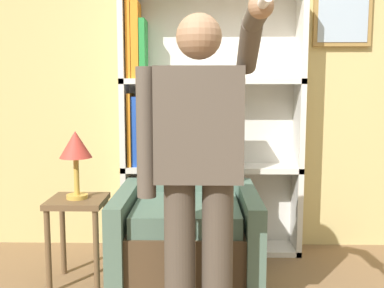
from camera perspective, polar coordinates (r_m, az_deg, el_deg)
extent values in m
cube|color=tan|center=(3.55, 5.35, 9.46)|extent=(8.00, 0.06, 2.80)
cube|color=olive|center=(3.68, 18.54, 15.23)|extent=(0.43, 0.04, 0.46)
cube|color=#9EB2C6|center=(3.66, 18.65, 15.27)|extent=(0.37, 0.01, 0.40)
cube|color=silver|center=(3.41, -8.50, 2.38)|extent=(0.04, 0.28, 1.95)
cube|color=silver|center=(3.45, 13.42, 2.31)|extent=(0.04, 0.28, 1.95)
cube|color=silver|center=(3.50, 2.45, 2.57)|extent=(1.34, 0.01, 1.95)
cube|color=silver|center=(3.58, 2.42, -13.06)|extent=(1.34, 0.28, 0.04)
cube|color=silver|center=(3.41, 2.48, -3.07)|extent=(1.34, 0.28, 0.04)
cube|color=silver|center=(3.36, 2.54, 7.93)|extent=(1.34, 0.28, 0.04)
cube|color=#9E7A47|center=(3.53, -7.40, -8.93)|extent=(0.05, 0.19, 0.48)
cube|color=orange|center=(3.54, -6.58, -9.55)|extent=(0.04, 0.18, 0.40)
cube|color=white|center=(3.51, -5.77, -8.49)|extent=(0.04, 0.21, 0.54)
cube|color=#9E7A47|center=(3.51, -5.02, -8.86)|extent=(0.04, 0.19, 0.50)
cube|color=orange|center=(3.41, -7.78, 1.81)|extent=(0.03, 0.22, 0.54)
cube|color=#1E47B2|center=(3.41, -7.09, 1.62)|extent=(0.05, 0.18, 0.52)
cube|color=#1E47B2|center=(3.40, -6.30, 2.15)|extent=(0.03, 0.17, 0.58)
cube|color=orange|center=(3.41, -7.92, 13.10)|extent=(0.03, 0.21, 0.58)
cube|color=orange|center=(3.41, -7.10, 12.85)|extent=(0.05, 0.20, 0.55)
cube|color=#238438|center=(3.39, -6.17, 11.84)|extent=(0.04, 0.22, 0.43)
cube|color=#4C3823|center=(2.89, -0.64, -13.89)|extent=(0.67, 0.76, 0.44)
cube|color=#4C6656|center=(2.76, -0.68, -8.76)|extent=(0.63, 0.64, 0.12)
cube|color=#4C6656|center=(3.08, -0.46, -2.81)|extent=(0.67, 0.16, 1.01)
cube|color=#4C6656|center=(2.89, -8.43, -11.99)|extent=(0.10, 0.84, 0.62)
cube|color=#4C6656|center=(2.87, 7.20, -12.12)|extent=(0.10, 0.84, 0.62)
cylinder|color=#473D33|center=(2.25, -1.56, -14.94)|extent=(0.15, 0.15, 0.83)
cylinder|color=#473D33|center=(2.24, 3.23, -14.96)|extent=(0.15, 0.15, 0.83)
cube|color=#51473D|center=(2.08, 0.87, 2.54)|extent=(0.40, 0.24, 0.53)
sphere|color=#997051|center=(2.09, 0.89, 13.50)|extent=(0.21, 0.21, 0.21)
cylinder|color=#51473D|center=(2.10, -5.87, 1.41)|extent=(0.09, 0.09, 0.61)
cylinder|color=#51473D|center=(1.98, 7.25, 12.21)|extent=(0.09, 0.28, 0.23)
cylinder|color=#51473D|center=(1.75, 8.17, 15.88)|extent=(0.08, 0.27, 0.10)
sphere|color=#997051|center=(1.63, 8.76, 16.95)|extent=(0.09, 0.09, 0.09)
cylinder|color=white|center=(1.53, 9.25, 17.54)|extent=(0.04, 0.15, 0.04)
cube|color=brown|center=(2.95, -14.36, -7.04)|extent=(0.35, 0.35, 0.04)
cylinder|color=brown|center=(2.94, -17.80, -12.93)|extent=(0.04, 0.04, 0.53)
cylinder|color=brown|center=(2.86, -12.06, -13.31)|extent=(0.04, 0.04, 0.53)
cylinder|color=brown|center=(3.21, -16.07, -11.17)|extent=(0.04, 0.04, 0.53)
cylinder|color=brown|center=(3.14, -10.81, -11.45)|extent=(0.04, 0.04, 0.53)
cylinder|color=gold|center=(2.95, -14.37, -6.46)|extent=(0.13, 0.13, 0.02)
cylinder|color=gold|center=(2.92, -14.45, -3.97)|extent=(0.03, 0.03, 0.24)
cone|color=#B2382D|center=(2.89, -14.58, -0.04)|extent=(0.20, 0.20, 0.17)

